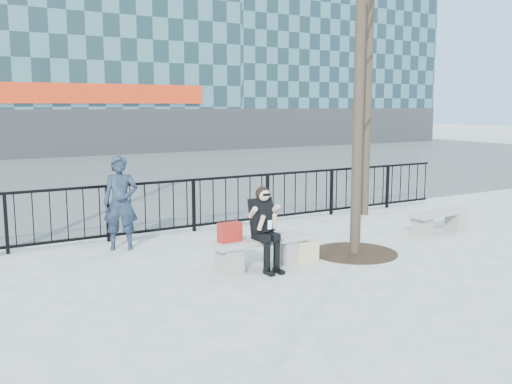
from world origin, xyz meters
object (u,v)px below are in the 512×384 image
bench_main (260,249)px  bench_second (439,219)px  standing_man (121,203)px  seated_woman (265,229)px

bench_main → bench_second: size_ratio=1.10×
bench_second → standing_man: size_ratio=0.87×
bench_second → standing_man: standing_man is taller
standing_man → seated_woman: bearing=-34.0°
bench_main → bench_second: bench_main is taller
bench_second → seated_woman: bearing=-178.9°
bench_second → standing_man: 6.41m
bench_main → seated_woman: seated_woman is taller
bench_second → bench_main: bearing=179.1°
standing_man → bench_main: bearing=-32.2°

